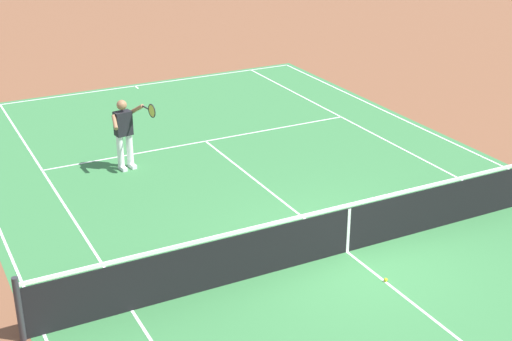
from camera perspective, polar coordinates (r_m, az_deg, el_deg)
name	(u,v)px	position (r m, az deg, el deg)	size (l,w,h in m)	color
ground_plane	(347,252)	(13.67, 7.03, -6.26)	(60.00, 60.00, 0.00)	brown
court_slab	(347,252)	(13.67, 7.03, -6.25)	(24.20, 11.40, 0.00)	#387A42
court_line_markings	(347,252)	(13.67, 7.03, -6.24)	(23.85, 11.05, 0.01)	white
tennis_net	(348,228)	(13.44, 7.13, -4.43)	(0.10, 11.70, 1.08)	#2D2D33
tennis_player_near	(125,131)	(17.01, -10.12, 3.05)	(1.02, 0.82, 1.70)	white
tennis_ball	(386,280)	(12.86, 10.00, -8.32)	(0.07, 0.07, 0.07)	#CCE01E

